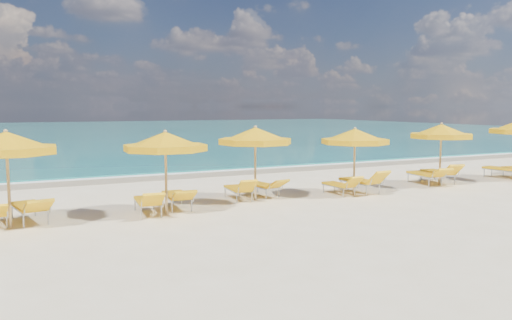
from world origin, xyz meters
name	(u,v)px	position (x,y,z in m)	size (l,w,h in m)	color
ground_plane	(276,202)	(0.00, 0.00, 0.00)	(120.00, 120.00, 0.00)	beige
ocean	(84,132)	(0.00, 48.00, 0.00)	(120.00, 80.00, 0.30)	#136F6C
wet_sand_band	(199,174)	(0.00, 7.40, 0.00)	(120.00, 2.60, 0.01)	tan
foam_line	(193,172)	(0.00, 8.20, 0.00)	(120.00, 1.20, 0.03)	white
whitecap_near	(44,160)	(-6.00, 17.00, 0.00)	(14.00, 0.36, 0.05)	white
whitecap_far	(224,144)	(8.00, 24.00, 0.00)	(18.00, 0.30, 0.05)	white
umbrella_1	(6,144)	(-7.66, -0.19, 2.12)	(3.13, 3.13, 2.49)	tan
umbrella_2	(165,142)	(-3.67, -0.24, 2.04)	(3.01, 3.01, 2.39)	tan
umbrella_3	(255,137)	(-0.46, 0.60, 2.07)	(2.90, 2.90, 2.43)	tan
umbrella_4	(355,137)	(3.05, 0.00, 1.99)	(2.44, 2.44, 2.34)	tan
umbrella_5	(441,132)	(7.35, 0.27, 2.07)	(3.07, 3.07, 2.42)	tan
lounger_1_right	(30,213)	(-7.19, 0.35, 0.24)	(1.04, 2.12, 0.80)	#A5A8AD
lounger_2_left	(148,206)	(-4.17, -0.08, 0.23)	(0.75, 1.88, 0.81)	#A5A8AD
lounger_2_right	(177,201)	(-3.20, 0.30, 0.23)	(0.78, 2.03, 0.76)	#A5A8AD
lounger_3_left	(239,193)	(-0.96, 0.83, 0.22)	(0.69, 1.75, 0.81)	#A5A8AD
lounger_3_right	(263,190)	(0.06, 1.11, 0.22)	(0.93, 1.94, 0.71)	#A5A8AD
lounger_4_left	(339,189)	(2.57, 0.17, 0.20)	(0.65, 1.65, 0.77)	#A5A8AD
lounger_4_right	(361,186)	(3.49, 0.20, 0.25)	(0.82, 2.02, 0.92)	#A5A8AD
lounger_5_left	(425,178)	(6.91, 0.56, 0.24)	(0.91, 2.08, 0.80)	#A5A8AD
lounger_5_right	(439,176)	(7.77, 0.71, 0.25)	(1.04, 2.09, 0.89)	#A5A8AD
lounger_6_left	(504,173)	(11.16, 0.37, 0.24)	(0.96, 2.12, 0.74)	#A5A8AD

